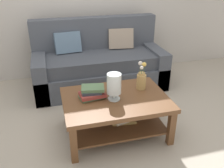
# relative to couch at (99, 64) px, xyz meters

# --- Properties ---
(ground_plane) EXTENTS (10.00, 10.00, 0.00)m
(ground_plane) POSITION_rel_couch_xyz_m (-0.11, -1.01, -0.36)
(ground_plane) COLOR #ADA393
(couch) EXTENTS (2.03, 0.90, 1.06)m
(couch) POSITION_rel_couch_xyz_m (0.00, 0.00, 0.00)
(couch) COLOR #474C56
(couch) RESTS_ON ground
(coffee_table) EXTENTS (1.17, 0.84, 0.47)m
(coffee_table) POSITION_rel_couch_xyz_m (-0.09, -1.31, -0.03)
(coffee_table) COLOR brown
(coffee_table) RESTS_ON ground
(book_stack_main) EXTENTS (0.30, 0.24, 0.13)m
(book_stack_main) POSITION_rel_couch_xyz_m (-0.34, -1.24, 0.17)
(book_stack_main) COLOR #51704C
(book_stack_main) RESTS_ON coffee_table
(glass_hurricane_vase) EXTENTS (0.16, 0.16, 0.31)m
(glass_hurricane_vase) POSITION_rel_couch_xyz_m (-0.11, -1.34, 0.29)
(glass_hurricane_vase) COLOR silver
(glass_hurricane_vase) RESTS_ON coffee_table
(flower_pitcher) EXTENTS (0.11, 0.11, 0.34)m
(flower_pitcher) POSITION_rel_couch_xyz_m (0.27, -1.17, 0.23)
(flower_pitcher) COLOR tan
(flower_pitcher) RESTS_ON coffee_table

